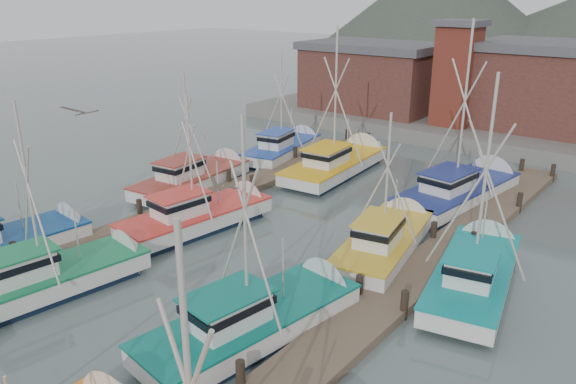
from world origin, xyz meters
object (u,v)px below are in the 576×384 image
Objects in this scene: lookout_tower at (457,73)px; boat_4 at (60,276)px; boat_12 at (339,163)px; boat_8 at (205,215)px.

lookout_tower is 35.34m from boat_4.
boat_12 is at bearing 96.90° from boat_4.
boat_4 is 8.48m from boat_8.
boat_4 is at bearing -95.46° from boat_12.
boat_8 is at bearing -96.67° from boat_12.
boat_12 is (-2.16, -14.01, -4.86)m from lookout_tower.
lookout_tower is at bearing 76.26° from boat_12.
boat_4 is 0.82× the size of boat_12.
boat_4 is (-2.34, -34.93, -4.87)m from lookout_tower.
lookout_tower is at bearing 93.56° from boat_4.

